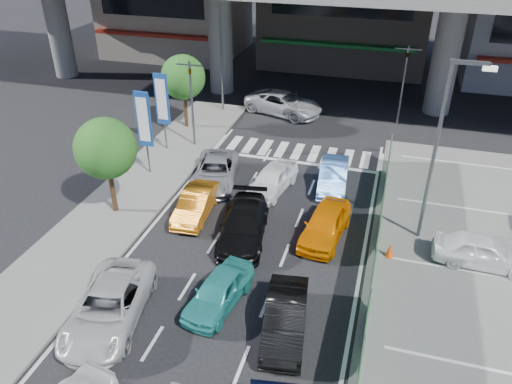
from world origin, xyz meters
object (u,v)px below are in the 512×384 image
(traffic_light_left, at_px, (191,83))
(sedan_black_mid, at_px, (243,225))
(signboard_near, at_px, (144,122))
(hatch_black_mid_right, at_px, (285,318))
(wagon_silver_front_left, at_px, (216,172))
(kei_truck_front_right, at_px, (333,176))
(traffic_light_right, at_px, (406,66))
(traffic_cone, at_px, (390,250))
(street_lamp_left, at_px, (223,43))
(taxi_orange_right, at_px, (325,224))
(street_lamp_right, at_px, (442,140))
(sedan_white_front_mid, at_px, (272,179))
(parked_sedan_white, at_px, (483,251))
(crossing_wagon_silver, at_px, (284,103))
(signboard_far, at_px, (162,101))
(taxi_orange_left, at_px, (196,204))
(sedan_white_mid_left, at_px, (109,306))
(tree_near, at_px, (106,149))
(tree_far, at_px, (183,77))
(taxi_teal_mid, at_px, (219,291))

(traffic_light_left, xyz_separation_m, sedan_black_mid, (5.74, -8.29, -3.25))
(signboard_near, relative_size, hatch_black_mid_right, 1.18)
(wagon_silver_front_left, distance_m, kei_truck_front_right, 6.17)
(traffic_light_right, distance_m, traffic_cone, 15.33)
(street_lamp_left, distance_m, taxi_orange_right, 16.68)
(street_lamp_right, distance_m, hatch_black_mid_right, 9.48)
(sedan_white_front_mid, bearing_deg, traffic_cone, -22.32)
(street_lamp_left, height_order, parked_sedan_white, street_lamp_left)
(parked_sedan_white, xyz_separation_m, traffic_cone, (-3.61, -0.54, -0.32))
(sedan_black_mid, bearing_deg, kei_truck_front_right, 52.02)
(traffic_light_right, distance_m, taxi_orange_right, 14.81)
(crossing_wagon_silver, bearing_deg, signboard_far, 162.66)
(street_lamp_left, height_order, traffic_cone, street_lamp_left)
(street_lamp_left, relative_size, wagon_silver_front_left, 1.71)
(street_lamp_left, distance_m, sedan_black_mid, 15.98)
(street_lamp_left, height_order, taxi_orange_left, street_lamp_left)
(sedan_white_mid_left, distance_m, taxi_orange_right, 9.70)
(street_lamp_left, xyz_separation_m, tree_near, (-0.67, -14.00, -1.38))
(street_lamp_left, distance_m, sedan_white_front_mid, 12.28)
(taxi_orange_left, height_order, taxi_orange_right, taxi_orange_right)
(signboard_near, distance_m, signboard_far, 3.03)
(tree_near, distance_m, taxi_orange_left, 4.80)
(sedan_black_mid, bearing_deg, taxi_orange_right, 7.90)
(traffic_light_left, relative_size, taxi_orange_left, 1.36)
(tree_far, xyz_separation_m, wagon_silver_front_left, (4.42, -6.40, -2.73))
(sedan_black_mid, height_order, taxi_orange_right, same)
(kei_truck_front_right, bearing_deg, taxi_teal_mid, -109.81)
(signboard_near, xyz_separation_m, wagon_silver_front_left, (3.82, 0.10, -2.41))
(taxi_orange_left, height_order, sedan_white_front_mid, sedan_white_front_mid)
(signboard_far, relative_size, sedan_white_front_mid, 1.20)
(wagon_silver_front_left, relative_size, crossing_wagon_silver, 0.86)
(signboard_near, relative_size, kei_truck_front_right, 1.18)
(tree_near, relative_size, taxi_orange_right, 1.19)
(tree_near, distance_m, crossing_wagon_silver, 15.63)
(sedan_white_mid_left, distance_m, kei_truck_front_right, 13.33)
(street_lamp_left, height_order, taxi_orange_right, street_lamp_left)
(sedan_white_mid_left, bearing_deg, traffic_cone, 24.84)
(traffic_light_left, relative_size, traffic_cone, 7.60)
(taxi_teal_mid, relative_size, traffic_cone, 5.33)
(signboard_near, xyz_separation_m, sedan_black_mid, (6.74, -4.29, -2.37))
(street_lamp_left, distance_m, signboard_near, 10.19)
(crossing_wagon_silver, bearing_deg, hatch_black_mid_right, -148.71)
(street_lamp_left, height_order, hatch_black_mid_right, street_lamp_left)
(traffic_light_right, distance_m, wagon_silver_front_left, 14.44)
(traffic_light_left, xyz_separation_m, kei_truck_front_right, (8.85, -2.61, -3.28))
(parked_sedan_white, bearing_deg, hatch_black_mid_right, 132.36)
(street_lamp_right, height_order, signboard_near, street_lamp_right)
(taxi_orange_left, xyz_separation_m, wagon_silver_front_left, (-0.21, 3.23, 0.02))
(street_lamp_right, distance_m, taxi_orange_left, 11.20)
(street_lamp_left, xyz_separation_m, crossing_wagon_silver, (4.08, 0.66, -4.01))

